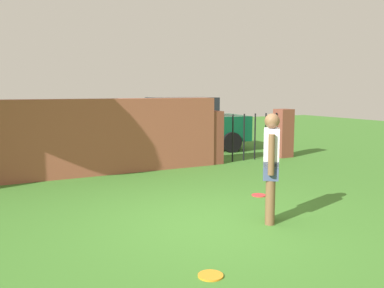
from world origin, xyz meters
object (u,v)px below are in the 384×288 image
(frisbee_red, at_px, (259,195))
(car, at_px, (181,124))
(person, at_px, (271,163))
(frisbee_orange, at_px, (211,276))

(frisbee_red, bearing_deg, car, 77.63)
(person, relative_size, car, 0.37)
(person, xyz_separation_m, frisbee_orange, (-1.71, -1.18, -0.89))
(person, height_order, car, car)
(frisbee_red, bearing_deg, frisbee_orange, -134.74)
(car, xyz_separation_m, frisbee_orange, (-3.80, -8.40, -0.85))
(car, relative_size, frisbee_red, 16.21)
(frisbee_orange, xyz_separation_m, frisbee_red, (2.52, 2.54, 0.00))
(car, relative_size, frisbee_orange, 16.21)
(person, height_order, frisbee_red, person)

